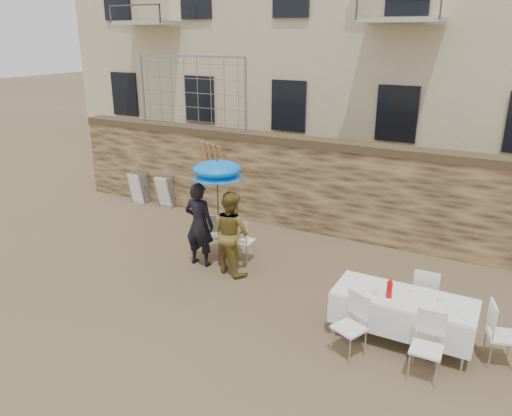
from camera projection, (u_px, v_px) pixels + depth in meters
The scene contains 17 objects.
ground at pixel (172, 322), 8.32m from camera, with size 80.00×80.00×0.00m, color brown.
stone_wall at pixel (296, 183), 12.10m from camera, with size 13.00×0.50×2.20m, color brown.
chain_link_fence at pixel (191, 93), 12.78m from camera, with size 3.20×0.06×1.80m, color gray, non-canonical shape.
man_suit at pixel (199, 224), 10.11m from camera, with size 0.64×0.42×1.76m, color black.
woman_dress at pixel (231, 233), 9.79m from camera, with size 0.82×0.64×1.69m, color olive.
umbrella at pixel (217, 172), 9.65m from camera, with size 0.99×0.99×2.12m.
couple_chair_left at pixel (215, 234), 10.70m from camera, with size 0.48×0.48×0.96m, color white, non-canonical shape.
couple_chair_right at pixel (243, 240), 10.39m from camera, with size 0.48×0.48×0.96m, color white, non-canonical shape.
banquet_table at pixel (404, 299), 7.59m from camera, with size 2.10×0.85×0.78m.
soda_bottle at pixel (389, 290), 7.50m from camera, with size 0.09×0.09×0.26m, color red.
table_chair_front_left at pixel (349, 326), 7.32m from camera, with size 0.48×0.48×0.96m, color white, non-canonical shape.
table_chair_front_right at pixel (427, 348), 6.83m from camera, with size 0.48×0.48×0.96m, color white, non-canonical shape.
table_chair_back at pixel (426, 293), 8.25m from camera, with size 0.48×0.48×0.96m, color white, non-canonical shape.
table_chair_side at pixel (503, 334), 7.13m from camera, with size 0.48×0.48×0.96m, color white, non-canonical shape.
chair_stack_left at pixel (143, 186), 14.14m from camera, with size 0.46×0.47×0.92m, color white, non-canonical shape.
chair_stack_right at pixel (168, 190), 13.74m from camera, with size 0.46×0.40×0.92m, color white, non-canonical shape.
wood_planks at pixel (218, 178), 12.90m from camera, with size 0.70×0.20×2.00m, color #A37749, non-canonical shape.
Camera 1 is at (4.65, -5.69, 4.55)m, focal length 35.00 mm.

